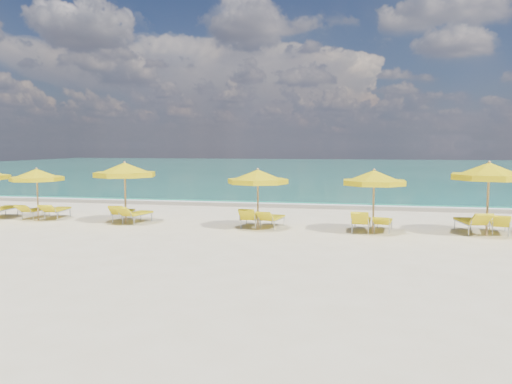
# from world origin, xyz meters

# --- Properties ---
(ground_plane) EXTENTS (120.00, 120.00, 0.00)m
(ground_plane) POSITION_xyz_m (0.00, 0.00, 0.00)
(ground_plane) COLOR beige
(ocean) EXTENTS (120.00, 80.00, 0.30)m
(ocean) POSITION_xyz_m (0.00, 48.00, 0.00)
(ocean) COLOR #136B56
(ocean) RESTS_ON ground
(wet_sand_band) EXTENTS (120.00, 2.60, 0.01)m
(wet_sand_band) POSITION_xyz_m (0.00, 7.40, 0.00)
(wet_sand_band) COLOR tan
(wet_sand_band) RESTS_ON ground
(foam_line) EXTENTS (120.00, 1.20, 0.03)m
(foam_line) POSITION_xyz_m (0.00, 8.20, 0.00)
(foam_line) COLOR white
(foam_line) RESTS_ON ground
(whitecap_near) EXTENTS (14.00, 0.36, 0.05)m
(whitecap_near) POSITION_xyz_m (-6.00, 17.00, 0.00)
(whitecap_near) COLOR white
(whitecap_near) RESTS_ON ground
(whitecap_far) EXTENTS (18.00, 0.30, 0.05)m
(whitecap_far) POSITION_xyz_m (8.00, 24.00, 0.00)
(whitecap_far) COLOR white
(whitecap_far) RESTS_ON ground
(umbrella_2) EXTENTS (2.70, 2.70, 2.14)m
(umbrella_2) POSITION_xyz_m (-8.78, 0.27, 1.82)
(umbrella_2) COLOR tan
(umbrella_2) RESTS_ON ground
(umbrella_3) EXTENTS (2.61, 2.61, 2.42)m
(umbrella_3) POSITION_xyz_m (-4.89, 0.16, 2.07)
(umbrella_3) COLOR tan
(umbrella_3) RESTS_ON ground
(umbrella_4) EXTENTS (2.31, 2.31, 2.22)m
(umbrella_4) POSITION_xyz_m (0.41, -0.18, 1.89)
(umbrella_4) COLOR tan
(umbrella_4) RESTS_ON ground
(umbrella_5) EXTENTS (2.87, 2.87, 2.24)m
(umbrella_5) POSITION_xyz_m (4.45, -0.18, 1.91)
(umbrella_5) COLOR tan
(umbrella_5) RESTS_ON ground
(umbrella_6) EXTENTS (2.86, 2.86, 2.52)m
(umbrella_6) POSITION_xyz_m (8.17, 0.12, 2.15)
(umbrella_6) COLOR tan
(umbrella_6) RESTS_ON ground
(lounger_1_right) EXTENTS (0.75, 1.91, 0.90)m
(lounger_1_right) POSITION_xyz_m (-10.71, 0.55, 0.24)
(lounger_1_right) COLOR #A5A8AD
(lounger_1_right) RESTS_ON ground
(lounger_2_left) EXTENTS (0.58, 1.70, 0.68)m
(lounger_2_left) POSITION_xyz_m (-9.29, 0.79, 0.20)
(lounger_2_left) COLOR #A5A8AD
(lounger_2_left) RESTS_ON ground
(lounger_2_right) EXTENTS (0.82, 1.88, 0.71)m
(lounger_2_right) POSITION_xyz_m (-8.31, 0.86, 0.22)
(lounger_2_right) COLOR #A5A8AD
(lounger_2_right) RESTS_ON ground
(lounger_3_left) EXTENTS (0.88, 1.86, 0.76)m
(lounger_3_left) POSITION_xyz_m (-5.28, 0.74, 0.22)
(lounger_3_left) COLOR #A5A8AD
(lounger_3_left) RESTS_ON ground
(lounger_3_right) EXTENTS (0.91, 1.85, 0.77)m
(lounger_3_right) POSITION_xyz_m (-4.54, 0.40, 0.22)
(lounger_3_right) COLOR #A5A8AD
(lounger_3_right) RESTS_ON ground
(lounger_4_left) EXTENTS (0.67, 1.77, 0.81)m
(lounger_4_left) POSITION_xyz_m (0.03, 0.37, 0.22)
(lounger_4_left) COLOR #A5A8AD
(lounger_4_left) RESTS_ON ground
(lounger_4_right) EXTENTS (0.85, 1.80, 0.73)m
(lounger_4_right) POSITION_xyz_m (0.84, 0.40, 0.21)
(lounger_4_right) COLOR #A5A8AD
(lounger_4_right) RESTS_ON ground
(lounger_5_left) EXTENTS (0.73, 1.83, 0.85)m
(lounger_5_left) POSITION_xyz_m (4.06, 0.17, 0.23)
(lounger_5_left) COLOR #A5A8AD
(lounger_5_left) RESTS_ON ground
(lounger_5_right) EXTENTS (0.78, 1.78, 0.65)m
(lounger_5_right) POSITION_xyz_m (4.82, 0.38, 0.20)
(lounger_5_right) COLOR #A5A8AD
(lounger_5_right) RESTS_ON ground
(lounger_6_left) EXTENTS (0.96, 1.99, 0.85)m
(lounger_6_left) POSITION_xyz_m (7.77, 0.65, 0.24)
(lounger_6_left) COLOR #A5A8AD
(lounger_6_left) RESTS_ON ground
(lounger_6_right) EXTENTS (0.79, 1.67, 0.76)m
(lounger_6_right) POSITION_xyz_m (8.70, 0.70, 0.20)
(lounger_6_right) COLOR #A5A8AD
(lounger_6_right) RESTS_ON ground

